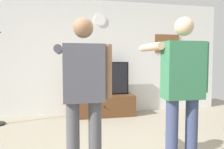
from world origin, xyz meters
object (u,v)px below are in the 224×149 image
Objects in this scene: framed_picture at (167,44)px; person_standing_nearer_lamp at (84,89)px; wall_clock at (100,20)px; television at (102,78)px; person_standing_nearer_couch at (182,85)px; tv_stand at (102,105)px.

framed_picture is 3.82m from person_standing_nearer_lamp.
wall_clock reaches higher than framed_picture.
person_standing_nearer_lamp is at bearing -103.74° from television.
television is 4.59× the size of wall_clock.
person_standing_nearer_couch is (0.47, -2.72, 0.15)m from television.
person_standing_nearer_couch reaches higher than person_standing_nearer_lamp.
tv_stand is 2.29m from framed_picture.
framed_picture is 3.30m from person_standing_nearer_couch.
wall_clock is 0.42× the size of framed_picture.
person_standing_nearer_lamp is (-0.65, -2.65, 0.12)m from television.
wall_clock is at bearing 77.38° from person_standing_nearer_lamp.
tv_stand is 0.85× the size of person_standing_nearer_lamp.
television is 0.73× the size of person_standing_nearer_lamp.
person_standing_nearer_couch is at bearing -80.12° from tv_stand.
wall_clock is (0.00, 0.29, 2.00)m from tv_stand.
wall_clock reaches higher than tv_stand.
person_standing_nearer_lamp is at bearing -103.97° from tv_stand.
wall_clock is at bearing 90.00° from tv_stand.
person_standing_nearer_lamp is (-2.38, -2.90, -0.72)m from framed_picture.
television is 2.73m from person_standing_nearer_lamp.
person_standing_nearer_couch is (0.47, -2.96, -1.23)m from wall_clock.
television is at bearing -171.83° from framed_picture.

